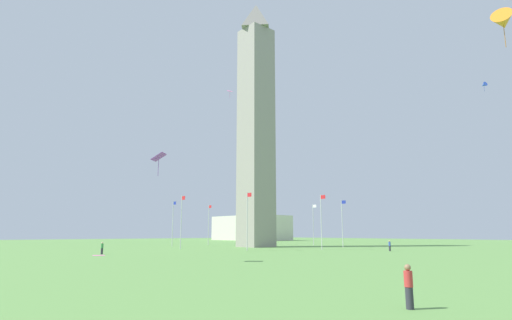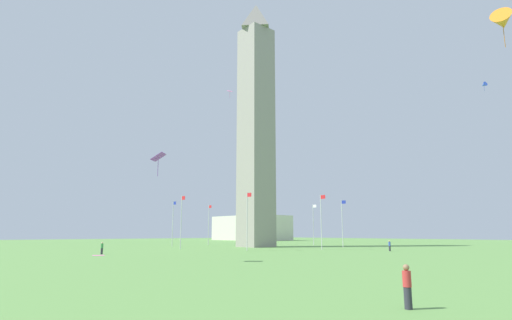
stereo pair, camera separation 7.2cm
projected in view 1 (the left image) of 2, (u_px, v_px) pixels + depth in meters
The scene contains 19 objects.
ground_plane at pixel (256, 247), 81.43m from camera, with size 260.00×260.00×0.00m, color #609347.
obelisk_monument at pixel (256, 119), 86.11m from camera, with size 5.83×5.83×53.01m.
flagpole_n at pixel (321, 219), 69.34m from camera, with size 1.12×0.14×9.31m.
flagpole_ne at pixel (342, 221), 80.88m from camera, with size 1.12×0.14×9.31m.
flagpole_e at pixel (313, 223), 93.25m from camera, with size 1.12×0.14×9.31m.
flagpole_se at pixel (262, 223), 99.19m from camera, with size 1.12×0.14×9.31m.
flagpole_s at pixel (209, 223), 95.22m from camera, with size 1.12×0.14×9.31m.
flagpole_sw at pixel (173, 222), 83.68m from camera, with size 1.12×0.14×9.31m.
flagpole_w at pixel (181, 220), 71.31m from camera, with size 1.12×0.14×9.31m.
flagpole_nw at pixel (247, 219), 65.37m from camera, with size 1.12×0.14×9.31m.
person_green_shirt at pixel (102, 248), 53.77m from camera, with size 0.32×0.32×1.62m.
person_blue_shirt at pixel (390, 246), 63.10m from camera, with size 0.32×0.32×1.66m.
person_red_shirt at pixel (409, 287), 15.22m from camera, with size 0.32×0.32×1.63m.
kite_purple_diamond at pixel (159, 157), 40.27m from camera, with size 1.81×1.82×2.31m.
kite_blue_delta at pixel (484, 85), 69.80m from camera, with size 1.20×1.13×1.68m.
kite_orange_delta at pixel (503, 21), 28.48m from camera, with size 1.68×1.95×2.84m.
kite_pink_diamond at pixel (230, 91), 78.89m from camera, with size 1.08×1.16×1.62m.
distant_building at pixel (251, 228), 156.78m from camera, with size 29.81×16.16×9.18m.
picnic_blanket_near_first_person at pixel (99, 255), 51.08m from camera, with size 1.80×1.40×0.01m, color pink.
Camera 1 is at (63.50, -53.81, 2.80)m, focal length 28.53 mm.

